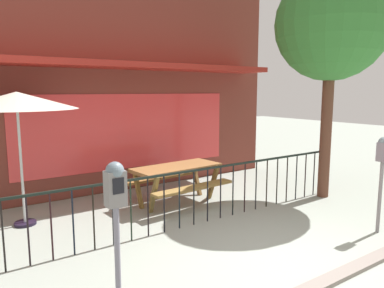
# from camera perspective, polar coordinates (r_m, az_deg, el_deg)

# --- Properties ---
(ground) EXTENTS (40.00, 40.00, 0.00)m
(ground) POSITION_cam_1_polar(r_m,az_deg,el_deg) (5.28, 13.27, -17.49)
(ground) COLOR gray
(pub_storefront) EXTENTS (7.96, 1.49, 5.10)m
(pub_storefront) POSITION_cam_1_polar(r_m,az_deg,el_deg) (8.68, -10.35, 9.96)
(pub_storefront) COLOR #3D1E0F
(pub_storefront) RESTS_ON ground
(patio_fence_front) EXTENTS (6.71, 0.04, 0.97)m
(patio_fence_front) POSITION_cam_1_polar(r_m,az_deg,el_deg) (6.30, 1.38, -6.53)
(patio_fence_front) COLOR black
(patio_fence_front) RESTS_ON ground
(picnic_table_left) EXTENTS (1.90, 1.49, 0.79)m
(picnic_table_left) POSITION_cam_1_polar(r_m,az_deg,el_deg) (7.41, -2.41, -4.67)
(picnic_table_left) COLOR brown
(picnic_table_left) RESTS_ON ground
(patio_umbrella) EXTENTS (1.94, 1.94, 2.26)m
(patio_umbrella) POSITION_cam_1_polar(r_m,az_deg,el_deg) (6.65, -25.64, 6.01)
(patio_umbrella) COLOR black
(patio_umbrella) RESTS_ON ground
(parking_meter_near) EXTENTS (0.18, 0.17, 1.64)m
(parking_meter_near) POSITION_cam_1_polar(r_m,az_deg,el_deg) (3.49, -11.79, -8.78)
(parking_meter_near) COLOR slate
(parking_meter_near) RESTS_ON ground
(parking_meter_far) EXTENTS (0.18, 0.17, 1.56)m
(parking_meter_far) POSITION_cam_1_polar(r_m,az_deg,el_deg) (6.51, 27.58, -2.12)
(parking_meter_far) COLOR slate
(parking_meter_far) RESTS_ON ground
(street_tree) EXTENTS (2.29, 2.29, 4.76)m
(street_tree) POSITION_cam_1_polar(r_m,az_deg,el_deg) (8.31, 20.93, 16.84)
(street_tree) COLOR brown
(street_tree) RESTS_ON ground
(curb_edge) EXTENTS (11.15, 0.20, 0.11)m
(curb_edge) POSITION_cam_1_polar(r_m,az_deg,el_deg) (4.89, 19.76, -19.98)
(curb_edge) COLOR gray
(curb_edge) RESTS_ON ground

